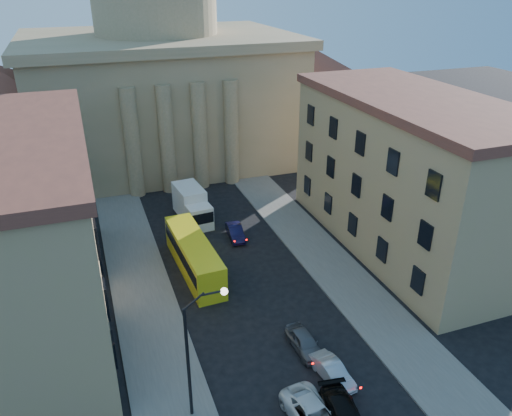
{
  "coord_description": "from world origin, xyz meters",
  "views": [
    {
      "loc": [
        -11.32,
        -14.14,
        24.69
      ],
      "look_at": [
        0.33,
        18.11,
        8.28
      ],
      "focal_mm": 35.0,
      "sensor_mm": 36.0,
      "label": 1
    }
  ],
  "objects_px": {
    "street_lamp": "(196,346)",
    "city_bus": "(194,255)",
    "box_truck": "(192,206)",
    "car_right_near": "(332,371)"
  },
  "relations": [
    {
      "from": "street_lamp",
      "to": "city_bus",
      "type": "distance_m",
      "value": 16.66
    },
    {
      "from": "street_lamp",
      "to": "box_truck",
      "type": "xyz_separation_m",
      "value": [
        5.69,
        25.92,
        -3.6
      ]
    },
    {
      "from": "car_right_near",
      "to": "city_bus",
      "type": "bearing_deg",
      "value": 100.9
    },
    {
      "from": "car_right_near",
      "to": "city_bus",
      "type": "height_order",
      "value": "city_bus"
    },
    {
      "from": "city_bus",
      "to": "car_right_near",
      "type": "bearing_deg",
      "value": -73.95
    },
    {
      "from": "street_lamp",
      "to": "city_bus",
      "type": "xyz_separation_m",
      "value": [
        3.47,
        15.89,
        -3.61
      ]
    },
    {
      "from": "car_right_near",
      "to": "box_truck",
      "type": "height_order",
      "value": "box_truck"
    },
    {
      "from": "car_right_near",
      "to": "box_truck",
      "type": "distance_m",
      "value": 26.38
    },
    {
      "from": "car_right_near",
      "to": "box_truck",
      "type": "xyz_separation_m",
      "value": [
        -3.26,
        26.15,
        1.05
      ]
    },
    {
      "from": "street_lamp",
      "to": "car_right_near",
      "type": "xyz_separation_m",
      "value": [
        8.95,
        -0.23,
        -4.65
      ]
    }
  ]
}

